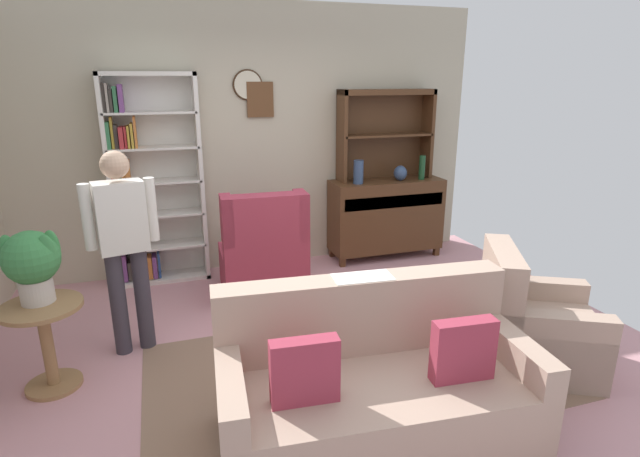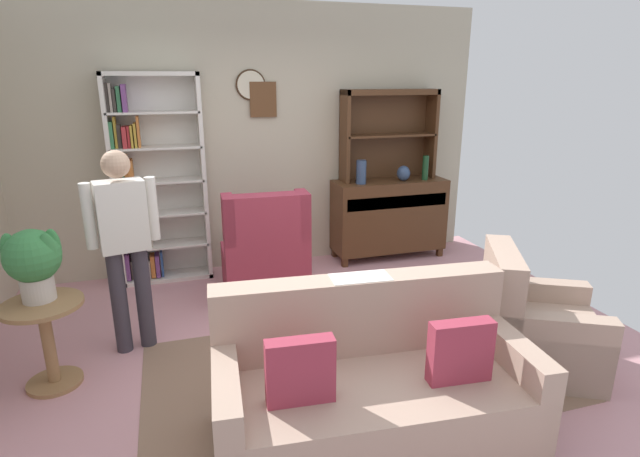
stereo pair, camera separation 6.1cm
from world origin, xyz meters
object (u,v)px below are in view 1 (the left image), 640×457
object	(u,v)px
sideboard	(386,215)
vase_tall	(358,172)
armchair_floral	(533,327)
book_stack	(324,312)
sideboard_hutch	(385,122)
person_reading	(123,239)
bottle_wine	(422,167)
wingback_chair	(263,258)
couch_floral	(374,388)
potted_plant_large	(32,261)
vase_round	(400,173)
coffee_table	(325,323)
bookshelf	(149,186)
plant_stand	(46,337)

from	to	relation	value
sideboard	vase_tall	world-z (taller)	vase_tall
vase_tall	armchair_floral	size ratio (longest dim) A/B	0.25
sideboard	book_stack	world-z (taller)	sideboard
sideboard_hutch	person_reading	bearing A→B (deg)	-152.46
book_stack	sideboard	bearing A→B (deg)	54.67
bottle_wine	wingback_chair	world-z (taller)	bottle_wine
couch_floral	sideboard_hutch	bearing A→B (deg)	64.51
potted_plant_large	sideboard_hutch	bearing A→B (deg)	27.83
vase_round	armchair_floral	bearing A→B (deg)	-92.24
coffee_table	person_reading	bearing A→B (deg)	152.14
armchair_floral	bookshelf	bearing A→B (deg)	135.83
coffee_table	bottle_wine	bearing A→B (deg)	46.83
bookshelf	coffee_table	world-z (taller)	bookshelf
coffee_table	bookshelf	bearing A→B (deg)	118.30
bookshelf	person_reading	bearing A→B (deg)	-97.52
bookshelf	potted_plant_large	distance (m)	1.87
coffee_table	sideboard	bearing A→B (deg)	54.79
sideboard	coffee_table	xyz separation A→B (m)	(-1.44, -2.04, -0.16)
sideboard_hutch	bottle_wine	bearing A→B (deg)	-26.96
couch_floral	book_stack	size ratio (longest dim) A/B	10.05
bookshelf	bottle_wine	world-z (taller)	bookshelf
wingback_chair	book_stack	bearing A→B (deg)	-84.02
wingback_chair	vase_round	bearing A→B (deg)	18.44
coffee_table	armchair_floral	bearing A→B (deg)	-15.92
vase_tall	book_stack	xyz separation A→B (m)	(-1.06, -1.96, -0.60)
vase_round	wingback_chair	world-z (taller)	vase_round
sideboard	vase_round	distance (m)	0.52
couch_floral	plant_stand	distance (m)	2.21
couch_floral	armchair_floral	xyz separation A→B (m)	(1.43, 0.35, -0.02)
bottle_wine	coffee_table	world-z (taller)	bottle_wine
potted_plant_large	vase_tall	bearing A→B (deg)	28.09
bookshelf	wingback_chair	world-z (taller)	bookshelf
bookshelf	plant_stand	size ratio (longest dim) A/B	3.39
bottle_wine	wingback_chair	bearing A→B (deg)	-164.44
vase_tall	book_stack	distance (m)	2.31
couch_floral	person_reading	xyz separation A→B (m)	(-1.38, 1.47, 0.59)
sideboard	wingback_chair	world-z (taller)	wingback_chair
potted_plant_large	person_reading	bearing A→B (deg)	29.29
vase_tall	plant_stand	bearing A→B (deg)	-150.99
bottle_wine	plant_stand	world-z (taller)	bottle_wine
person_reading	book_stack	size ratio (longest dim) A/B	8.41
armchair_floral	book_stack	world-z (taller)	armchair_floral
sideboard_hutch	person_reading	distance (m)	3.19
bookshelf	book_stack	xyz separation A→B (m)	(1.13, -2.12, -0.55)
sideboard	book_stack	size ratio (longest dim) A/B	7.01
sideboard_hutch	potted_plant_large	xyz separation A→B (m)	(-3.31, -1.75, -0.65)
vase_round	sideboard_hutch	bearing A→B (deg)	126.48
couch_floral	vase_round	bearing A→B (deg)	60.98
armchair_floral	person_reading	xyz separation A→B (m)	(-2.80, 1.12, 0.62)
plant_stand	person_reading	world-z (taller)	person_reading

